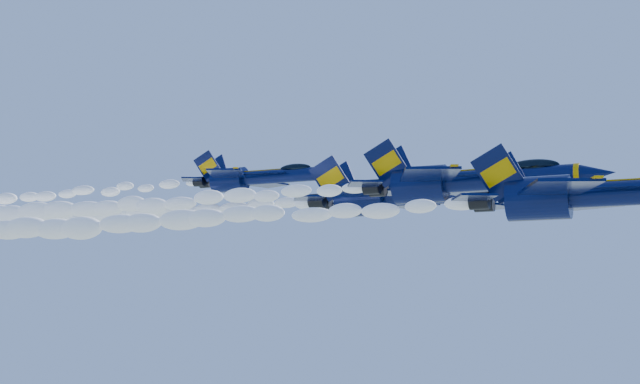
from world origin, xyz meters
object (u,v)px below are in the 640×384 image
at_px(jet_fourth, 258,177).
at_px(jet_lead, 599,193).
at_px(jet_third, 406,195).
at_px(jet_second, 468,180).

bearing_deg(jet_fourth, jet_lead, -32.73).
height_order(jet_lead, jet_third, jet_third).
xyz_separation_m(jet_third, jet_fourth, (-15.57, 2.65, 2.88)).
bearing_deg(jet_lead, jet_fourth, 147.27).
height_order(jet_second, jet_fourth, jet_fourth).
xyz_separation_m(jet_lead, jet_third, (-17.53, 18.62, 3.20)).
height_order(jet_lead, jet_second, jet_second).
height_order(jet_lead, jet_fourth, jet_fourth).
distance_m(jet_lead, jet_fourth, 39.81).
xyz_separation_m(jet_lead, jet_fourth, (-33.10, 21.27, 6.08)).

